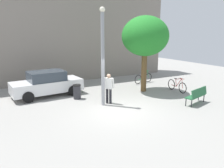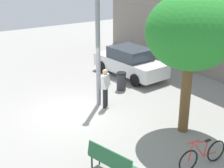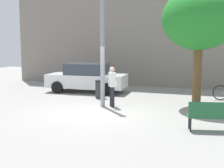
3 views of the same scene
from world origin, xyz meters
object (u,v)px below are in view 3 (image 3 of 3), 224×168
object	(u,v)px
parked_car_white	(87,78)
trash_bin	(100,89)
lamppost	(102,41)
park_bench	(215,114)
person_by_lamppost	(112,84)
plaza_tree	(199,19)

from	to	relation	value
parked_car_white	trash_bin	xyz separation A→B (m)	(1.40, -1.52, -0.34)
lamppost	park_bench	bearing A→B (deg)	-27.07
lamppost	parked_car_white	bearing A→B (deg)	124.35
person_by_lamppost	plaza_tree	xyz separation A→B (m)	(3.29, 1.25, 2.63)
person_by_lamppost	trash_bin	size ratio (longest dim) A/B	1.92
park_bench	plaza_tree	world-z (taller)	plaza_tree
plaza_tree	parked_car_white	xyz separation A→B (m)	(-5.93, 1.95, -2.82)
lamppost	parked_car_white	xyz separation A→B (m)	(-2.25, 3.29, -1.93)
park_bench	parked_car_white	bearing A→B (deg)	140.48
person_by_lamppost	trash_bin	distance (m)	2.15
parked_car_white	trash_bin	bearing A→B (deg)	-47.53
plaza_tree	lamppost	bearing A→B (deg)	-160.05
parked_car_white	park_bench	bearing A→B (deg)	-39.52
park_bench	trash_bin	distance (m)	6.80
person_by_lamppost	park_bench	distance (m)	4.85
plaza_tree	trash_bin	size ratio (longest dim) A/B	5.66
person_by_lamppost	park_bench	size ratio (longest dim) A/B	1.00
trash_bin	parked_car_white	bearing A→B (deg)	132.47
person_by_lamppost	parked_car_white	xyz separation A→B (m)	(-2.64, 3.20, -0.19)
plaza_tree	trash_bin	world-z (taller)	plaza_tree
trash_bin	park_bench	bearing A→B (deg)	-37.09
plaza_tree	parked_car_white	size ratio (longest dim) A/B	1.13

